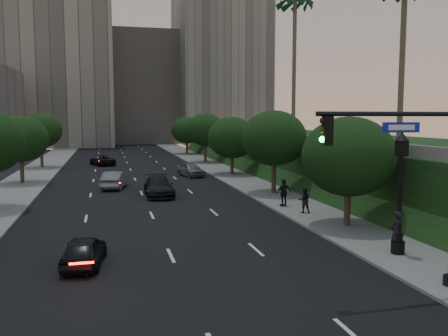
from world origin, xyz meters
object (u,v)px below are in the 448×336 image
object	(u,v)px
sedan_near_left	(84,251)
sedan_far_right	(191,170)
traffic_signal_mast	(429,190)
pedestrian_b	(304,200)
pedestrian_c	(284,193)
sedan_near_right	(159,187)
street_lamp	(400,198)
sedan_far_left	(102,160)
pedestrian_a	(397,232)
sedan_mid_left	(115,180)

from	to	relation	value
sedan_near_left	sedan_far_right	bearing A→B (deg)	-100.87
traffic_signal_mast	sedan_far_right	size ratio (longest dim) A/B	1.63
traffic_signal_mast	sedan_near_left	distance (m)	13.67
traffic_signal_mast	sedan_near_left	world-z (taller)	traffic_signal_mast
pedestrian_b	pedestrian_c	distance (m)	2.40
traffic_signal_mast	sedan_near_right	world-z (taller)	traffic_signal_mast
street_lamp	sedan_far_left	size ratio (longest dim) A/B	1.19
traffic_signal_mast	sedan_far_right	bearing A→B (deg)	93.92
pedestrian_c	sedan_far_right	bearing A→B (deg)	-94.01
pedestrian_b	street_lamp	bearing A→B (deg)	105.54
street_lamp	pedestrian_b	size ratio (longest dim) A/B	3.56
sedan_near_left	sedan_far_right	xyz separation A→B (m)	(9.52, 28.48, 0.09)
street_lamp	pedestrian_c	size ratio (longest dim) A/B	3.00
traffic_signal_mast	pedestrian_b	bearing A→B (deg)	84.74
traffic_signal_mast	street_lamp	xyz separation A→B (m)	(1.62, 4.03, -1.04)
sedan_near_left	pedestrian_a	size ratio (longest dim) A/B	1.95
sedan_near_right	pedestrian_b	world-z (taller)	pedestrian_b
sedan_near_right	pedestrian_b	distance (m)	12.48
sedan_near_right	pedestrian_a	xyz separation A→B (m)	(8.54, -18.80, 0.35)
sedan_far_left	pedestrian_c	bearing A→B (deg)	90.67
sedan_far_left	sedan_far_right	world-z (taller)	sedan_far_right
street_lamp	pedestrian_c	bearing A→B (deg)	94.12
street_lamp	sedan_far_left	bearing A→B (deg)	106.35
traffic_signal_mast	pedestrian_b	size ratio (longest dim) A/B	4.43
sedan_far_left	street_lamp	bearing A→B (deg)	86.57
sedan_far_left	sedan_far_right	distance (m)	16.70
street_lamp	sedan_near_left	distance (m)	13.80
traffic_signal_mast	pedestrian_a	world-z (taller)	traffic_signal_mast
sedan_near_left	pedestrian_b	world-z (taller)	pedestrian_b
sedan_near_left	pedestrian_b	size ratio (longest dim) A/B	2.38
street_lamp	pedestrian_a	xyz separation A→B (m)	(-0.03, 0.05, -1.52)
traffic_signal_mast	pedestrian_a	bearing A→B (deg)	68.72
traffic_signal_mast	sedan_mid_left	distance (m)	29.85
sedan_near_left	pedestrian_b	bearing A→B (deg)	-142.89
pedestrian_a	sedan_mid_left	bearing A→B (deg)	-74.66
street_lamp	sedan_near_left	world-z (taller)	street_lamp
pedestrian_b	pedestrian_c	bearing A→B (deg)	-65.61
sedan_far_left	pedestrian_a	xyz separation A→B (m)	(13.02, -44.47, 0.46)
pedestrian_b	sedan_far_right	bearing A→B (deg)	-67.09
street_lamp	sedan_mid_left	xyz separation A→B (m)	(-11.85, 23.86, -1.88)
sedan_near_left	sedan_far_right	distance (m)	30.03
street_lamp	sedan_mid_left	size ratio (longest dim) A/B	1.22
traffic_signal_mast	pedestrian_b	xyz separation A→B (m)	(1.24, 13.47, -2.73)
traffic_signal_mast	sedan_mid_left	size ratio (longest dim) A/B	1.52
street_lamp	sedan_near_left	bearing A→B (deg)	171.50
pedestrian_c	sedan_near_right	bearing A→B (deg)	-55.95
pedestrian_a	pedestrian_b	distance (m)	9.40
sedan_mid_left	sedan_far_left	bearing A→B (deg)	-73.96
sedan_far_left	sedan_near_right	distance (m)	26.06
sedan_mid_left	pedestrian_a	world-z (taller)	pedestrian_a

